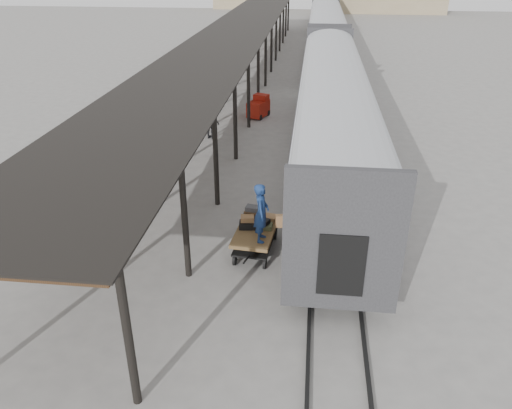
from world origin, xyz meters
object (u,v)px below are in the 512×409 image
Objects in this scene: luggage_tug at (259,107)px; porter at (261,213)px; baggage_cart at (256,235)px; pedestrian at (211,123)px.

luggage_tug is 0.88× the size of porter.
baggage_cart is at bearing -63.40° from luggage_tug.
luggage_tug is 0.96× the size of pedestrian.
pedestrian is (-3.74, 11.16, 0.25)m from baggage_cart.
baggage_cart is 11.77m from pedestrian.
baggage_cart is 1.39× the size of pedestrian.
porter is 1.09× the size of pedestrian.
porter is (1.84, -16.06, 1.23)m from luggage_tug.
luggage_tug is 4.77m from pedestrian.
baggage_cart is 15.49m from luggage_tug.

